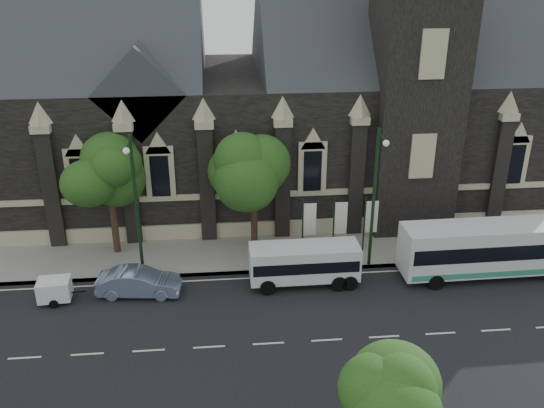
{
  "coord_description": "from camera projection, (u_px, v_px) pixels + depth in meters",
  "views": [
    {
      "loc": [
        0.87,
        -24.35,
        18.47
      ],
      "look_at": [
        3.75,
        6.0,
        5.09
      ],
      "focal_mm": 38.83,
      "sensor_mm": 36.0,
      "label": 1
    }
  ],
  "objects": [
    {
      "name": "banner_flag_left",
      "position": [
        307.0,
        223.0,
        37.33
      ],
      "size": [
        0.9,
        0.1,
        4.0
      ],
      "color": "black",
      "rests_on": "ground"
    },
    {
      "name": "tree_park_east",
      "position": [
        387.0,
        397.0,
        19.72
      ],
      "size": [
        3.4,
        3.4,
        6.28
      ],
      "color": "black",
      "rests_on": "ground"
    },
    {
      "name": "museum",
      "position": [
        274.0,
        97.0,
        43.82
      ],
      "size": [
        40.0,
        17.7,
        29.9
      ],
      "color": "black",
      "rests_on": "ground"
    },
    {
      "name": "tour_coach",
      "position": [
        497.0,
        248.0,
        35.33
      ],
      "size": [
        11.62,
        2.86,
        3.38
      ],
      "rotation": [
        0.0,
        0.0,
        0.02
      ],
      "color": "silver",
      "rests_on": "ground"
    },
    {
      "name": "sidewalk",
      "position": [
        210.0,
        255.0,
        38.17
      ],
      "size": [
        80.0,
        5.0,
        0.15
      ],
      "primitive_type": "cube",
      "color": "gray",
      "rests_on": "ground"
    },
    {
      "name": "sedan",
      "position": [
        139.0,
        282.0,
        33.75
      ],
      "size": [
        4.9,
        2.11,
        1.57
      ],
      "primitive_type": "imported",
      "rotation": [
        0.0,
        0.0,
        1.47
      ],
      "color": "#7A8CB1",
      "rests_on": "ground"
    },
    {
      "name": "street_lamp_near",
      "position": [
        375.0,
        192.0,
        34.82
      ],
      "size": [
        0.36,
        1.88,
        9.0
      ],
      "color": "black",
      "rests_on": "ground"
    },
    {
      "name": "ground",
      "position": [
        209.0,
        347.0,
        29.54
      ],
      "size": [
        160.0,
        160.0,
        0.0
      ],
      "primitive_type": "plane",
      "color": "black",
      "rests_on": "ground"
    },
    {
      "name": "box_trailer",
      "position": [
        55.0,
        289.0,
        33.05
      ],
      "size": [
        2.61,
        1.54,
        1.37
      ],
      "rotation": [
        0.0,
        0.0,
        0.07
      ],
      "color": "white",
      "rests_on": "ground"
    },
    {
      "name": "tree_walk_right",
      "position": [
        257.0,
        164.0,
        37.25
      ],
      "size": [
        4.08,
        4.08,
        7.8
      ],
      "color": "black",
      "rests_on": "ground"
    },
    {
      "name": "banner_flag_right",
      "position": [
        369.0,
        220.0,
        37.68
      ],
      "size": [
        0.9,
        0.1,
        4.0
      ],
      "color": "black",
      "rests_on": "ground"
    },
    {
      "name": "tree_walk_left",
      "position": [
        112.0,
        170.0,
        36.49
      ],
      "size": [
        3.91,
        3.91,
        7.64
      ],
      "color": "black",
      "rests_on": "ground"
    },
    {
      "name": "shuttle_bus",
      "position": [
        305.0,
        262.0,
        34.58
      ],
      "size": [
        6.45,
        2.34,
        2.48
      ],
      "rotation": [
        0.0,
        0.0,
        0.01
      ],
      "color": "silver",
      "rests_on": "ground"
    },
    {
      "name": "street_lamp_mid",
      "position": [
        135.0,
        201.0,
        33.61
      ],
      "size": [
        0.36,
        1.88,
        9.0
      ],
      "color": "black",
      "rests_on": "ground"
    },
    {
      "name": "banner_flag_center",
      "position": [
        338.0,
        221.0,
        37.51
      ],
      "size": [
        0.9,
        0.1,
        4.0
      ],
      "color": "black",
      "rests_on": "ground"
    }
  ]
}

